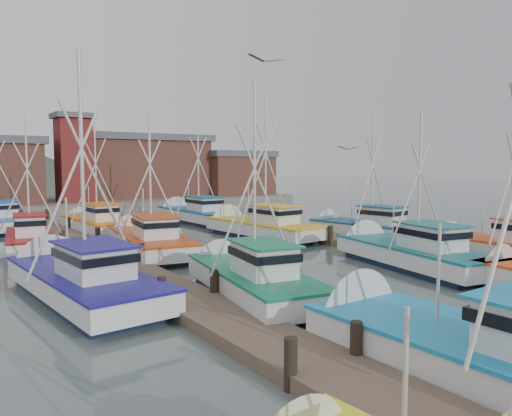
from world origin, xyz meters
TOP-DOWN VIEW (x-y plane):
  - ground at (0.00, 0.00)m, footprint 260.00×260.00m
  - dock_left at (-7.00, 4.04)m, footprint 2.30×46.00m
  - dock_right at (7.00, 4.04)m, footprint 2.30×46.00m
  - quay at (0.00, 37.00)m, footprint 44.00×16.00m
  - shed_center at (6.00, 37.00)m, footprint 14.84×9.54m
  - shed_right at (17.00, 34.00)m, footprint 8.48×6.36m
  - lookout_tower at (-2.00, 33.00)m, footprint 3.60×3.60m
  - boat_0 at (-4.28, -11.12)m, footprint 3.76×10.14m
  - boat_4 at (-4.53, -1.93)m, footprint 3.99×8.75m
  - boat_5 at (4.80, -1.70)m, footprint 4.49×9.78m
  - boat_6 at (-9.85, 1.41)m, footprint 4.05×10.01m
  - boat_7 at (9.81, -3.35)m, footprint 3.51×8.42m
  - boat_8 at (-4.16, 8.79)m, footprint 4.27×9.83m
  - boat_9 at (4.28, 10.29)m, footprint 4.23×10.09m
  - boat_10 at (-9.59, 12.72)m, footprint 3.37×7.96m
  - boat_11 at (9.48, 5.70)m, footprint 3.87×8.83m
  - boat_12 at (-4.58, 17.73)m, footprint 3.53×8.38m
  - boat_13 at (4.57, 20.29)m, footprint 3.95×9.79m
  - gull_near at (-4.20, -2.65)m, footprint 1.55×0.64m
  - gull_far at (4.41, 1.99)m, footprint 1.55×0.62m

SIDE VIEW (x-z plane):
  - ground at x=0.00m, z-range 0.00..0.00m
  - dock_left at x=-7.00m, z-range -0.54..0.96m
  - dock_right at x=7.00m, z-range -0.54..0.96m
  - quay at x=0.00m, z-range 0.00..1.20m
  - boat_5 at x=4.80m, z-range -3.42..4.77m
  - boat_8 at x=-4.16m, z-range -3.60..4.96m
  - boat_4 at x=-4.53m, z-range -3.60..4.96m
  - boat_10 at x=-9.59m, z-range -3.38..4.74m
  - boat_0 at x=-4.28m, z-range -3.89..5.25m
  - boat_7 at x=9.81m, z-range -3.66..5.03m
  - boat_12 at x=-4.58m, z-range -3.78..5.15m
  - boat_11 at x=9.48m, z-range -3.72..5.09m
  - boat_13 at x=4.57m, z-range -4.20..5.57m
  - boat_6 at x=-9.85m, z-range -4.21..5.58m
  - boat_9 at x=4.28m, z-range -4.59..5.97m
  - shed_right at x=17.00m, z-range 1.24..6.44m
  - shed_center at x=6.00m, z-range 1.24..8.14m
  - lookout_tower at x=-2.00m, z-range 1.30..9.80m
  - gull_far at x=4.41m, z-range 5.64..5.88m
  - gull_near at x=-4.20m, z-range 8.50..8.74m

